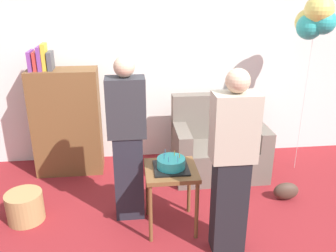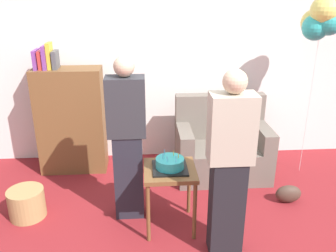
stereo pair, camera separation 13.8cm
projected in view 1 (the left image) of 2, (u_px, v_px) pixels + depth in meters
ground_plane at (185, 252)px, 3.19m from camera, size 8.00×8.00×0.00m
wall_back at (162, 57)px, 4.59m from camera, size 6.00×0.10×2.70m
couch at (218, 147)px, 4.44m from camera, size 1.10×0.70×0.96m
bookshelf at (66, 121)px, 4.36m from camera, size 0.80×0.36×1.60m
side_table at (171, 178)px, 3.35m from camera, size 0.48×0.48×0.62m
birthday_cake at (171, 164)px, 3.30m from camera, size 0.32×0.32×0.17m
person_blowing_candles at (127, 140)px, 3.41m from camera, size 0.36×0.22×1.63m
person_holding_cake at (232, 165)px, 2.94m from camera, size 0.36×0.22×1.63m
wicker_basket at (25, 207)px, 3.57m from camera, size 0.36×0.36×0.30m
handbag at (286, 191)px, 3.94m from camera, size 0.28×0.14×0.20m
balloon_bunch at (315, 19)px, 3.97m from camera, size 0.40×0.45×2.11m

